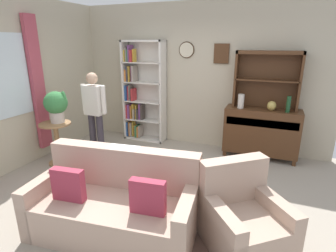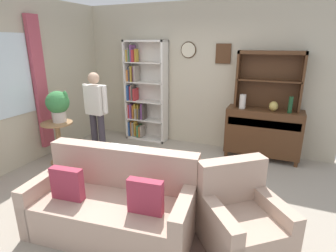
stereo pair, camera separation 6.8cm
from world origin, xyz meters
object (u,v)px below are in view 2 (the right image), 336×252
Objects in this scene: armchair_floral at (241,222)px; potted_plant_small at (79,154)px; vase_tall at (243,101)px; coffee_table at (144,171)px; potted_plant_large at (58,104)px; plant_stand at (59,138)px; bookshelf at (143,94)px; vase_round at (273,106)px; couch_floral at (114,205)px; bottle_wine at (290,105)px; person_reading at (96,109)px; sideboard_hutch at (270,72)px; sideboard at (263,131)px; book_stack at (150,164)px.

armchair_floral reaches higher than potted_plant_small.
vase_tall is 0.32× the size of coffee_table.
plant_stand is at bearing -111.74° from potted_plant_large.
bookshelf is 12.35× the size of vase_round.
couch_floral is at bearing -109.99° from vase_tall.
bottle_wine is 2.67m from coffee_table.
bookshelf is 2.62× the size of coffee_table.
bottle_wine is (2.88, -0.17, 0.06)m from bookshelf.
vase_tall is at bearing 23.24° from person_reading.
sideboard_hutch is at bearing 126.48° from vase_round.
sideboard_hutch is 2.76m from coffee_table.
plant_stand is at bearing -151.88° from vase_tall.
book_stack is at bearing -125.14° from sideboard.
sideboard_hutch is at bearing 153.04° from bottle_wine.
coffee_table is (1.84, -0.40, -0.70)m from potted_plant_large.
bookshelf is 1.87m from potted_plant_small.
sideboard_hutch is 3.84m from plant_stand.
plant_stand is (-3.26, 0.85, 0.17)m from armchair_floral.
couch_floral is at bearing -116.35° from sideboard.
sideboard_hutch is at bearing 55.90° from coffee_table.
vase_round is (2.62, -0.15, 0.00)m from bookshelf.
sideboard is at bearing 11.63° from vase_tall.
person_reading is at bearing -156.76° from vase_tall.
book_stack is (1.46, -0.78, -0.46)m from person_reading.
couch_floral is (-1.49, -2.68, -0.69)m from vase_round.
sideboard is 1.18× the size of sideboard_hutch.
sideboard reaches higher than coffee_table.
sideboard_hutch is 3.40m from couch_floral.
book_stack is (1.90, -0.35, -0.61)m from potted_plant_large.
vase_round is 2.51m from coffee_table.
sideboard is at bearing -1.92° from bookshelf.
plant_stand reaches higher than book_stack.
book_stack is (-1.46, -1.83, -0.56)m from vase_round.
sideboard is at bearing 90.02° from armchair_floral.
vase_round is 0.21× the size of coffee_table.
sideboard_hutch reaches higher than potted_plant_large.
potted_plant_large is 0.63m from person_reading.
bottle_wine is 1.29× the size of book_stack.
couch_floral is (1.13, -2.83, -0.69)m from bookshelf.
vase_tall reaches higher than vase_round.
potted_plant_small is (0.37, 0.06, -0.26)m from plant_stand.
potted_plant_large is 2.01m from coffee_table.
person_reading is (-2.41, -1.03, -0.14)m from vase_tall.
armchair_floral is 5.04× the size of book_stack.
bookshelf is 2.40m from coffee_table.
potted_plant_small is at bearing -149.48° from vase_tall.
vase_tall is 0.92× the size of bottle_wine.
potted_plant_small is (-1.53, 1.19, -0.12)m from couch_floral.
vase_tall is at bearing 61.76° from coffee_table.
bookshelf is 1.79m from potted_plant_large.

